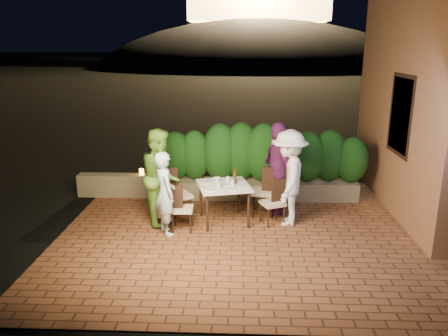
# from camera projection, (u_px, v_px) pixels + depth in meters

# --- Properties ---
(ground) EXTENTS (400.00, 400.00, 0.00)m
(ground) POSITION_uv_depth(u_px,v_px,m) (255.00, 243.00, 7.56)
(ground) COLOR black
(ground) RESTS_ON ground
(terrace_floor) EXTENTS (7.00, 6.00, 0.15)m
(terrace_floor) POSITION_uv_depth(u_px,v_px,m) (254.00, 234.00, 8.06)
(terrace_floor) COLOR brown
(terrace_floor) RESTS_ON ground
(building_wall) EXTENTS (1.60, 5.00, 5.00)m
(building_wall) POSITION_uv_depth(u_px,v_px,m) (436.00, 86.00, 8.66)
(building_wall) COLOR #9A623C
(building_wall) RESTS_ON ground
(window_pane) EXTENTS (0.08, 1.00, 1.40)m
(window_pane) POSITION_uv_depth(u_px,v_px,m) (402.00, 115.00, 8.34)
(window_pane) COLOR black
(window_pane) RESTS_ON building_wall
(window_frame) EXTENTS (0.06, 1.15, 1.55)m
(window_frame) POSITION_uv_depth(u_px,v_px,m) (401.00, 115.00, 8.34)
(window_frame) COLOR black
(window_frame) RESTS_ON building_wall
(planter) EXTENTS (4.20, 0.55, 0.40)m
(planter) POSITION_uv_depth(u_px,v_px,m) (261.00, 189.00, 9.71)
(planter) COLOR #786C4C
(planter) RESTS_ON ground
(hedge) EXTENTS (4.00, 0.70, 1.10)m
(hedge) POSITION_uv_depth(u_px,v_px,m) (262.00, 157.00, 9.50)
(hedge) COLOR #144011
(hedge) RESTS_ON planter
(parapet) EXTENTS (2.20, 0.30, 0.50)m
(parapet) POSITION_uv_depth(u_px,v_px,m) (127.00, 185.00, 9.81)
(parapet) COLOR #786C4C
(parapet) RESTS_ON ground
(hill) EXTENTS (52.00, 40.00, 22.00)m
(hill) POSITION_uv_depth(u_px,v_px,m) (257.00, 94.00, 66.25)
(hill) COLOR black
(hill) RESTS_ON ground
(dining_table) EXTENTS (1.14, 1.14, 0.75)m
(dining_table) POSITION_uv_depth(u_px,v_px,m) (224.00, 203.00, 8.34)
(dining_table) COLOR white
(dining_table) RESTS_ON ground
(plate_nw) EXTENTS (0.25, 0.25, 0.01)m
(plate_nw) POSITION_uv_depth(u_px,v_px,m) (210.00, 189.00, 7.95)
(plate_nw) COLOR white
(plate_nw) RESTS_ON dining_table
(plate_sw) EXTENTS (0.25, 0.25, 0.01)m
(plate_sw) POSITION_uv_depth(u_px,v_px,m) (206.00, 182.00, 8.36)
(plate_sw) COLOR white
(plate_sw) RESTS_ON dining_table
(plate_ne) EXTENTS (0.19, 0.19, 0.01)m
(plate_ne) POSITION_uv_depth(u_px,v_px,m) (241.00, 187.00, 8.08)
(plate_ne) COLOR white
(plate_ne) RESTS_ON dining_table
(plate_se) EXTENTS (0.22, 0.22, 0.01)m
(plate_se) POSITION_uv_depth(u_px,v_px,m) (237.00, 180.00, 8.51)
(plate_se) COLOR white
(plate_se) RESTS_ON dining_table
(plate_centre) EXTENTS (0.20, 0.20, 0.01)m
(plate_centre) POSITION_uv_depth(u_px,v_px,m) (226.00, 184.00, 8.23)
(plate_centre) COLOR white
(plate_centre) RESTS_ON dining_table
(plate_front) EXTENTS (0.21, 0.21, 0.01)m
(plate_front) POSITION_uv_depth(u_px,v_px,m) (232.00, 189.00, 7.96)
(plate_front) COLOR white
(plate_front) RESTS_ON dining_table
(glass_nw) EXTENTS (0.07, 0.07, 0.12)m
(glass_nw) POSITION_uv_depth(u_px,v_px,m) (218.00, 185.00, 8.03)
(glass_nw) COLOR silver
(glass_nw) RESTS_ON dining_table
(glass_sw) EXTENTS (0.06, 0.06, 0.11)m
(glass_sw) POSITION_uv_depth(u_px,v_px,m) (217.00, 180.00, 8.37)
(glass_sw) COLOR silver
(glass_sw) RESTS_ON dining_table
(glass_ne) EXTENTS (0.07, 0.07, 0.12)m
(glass_ne) POSITION_uv_depth(u_px,v_px,m) (233.00, 183.00, 8.16)
(glass_ne) COLOR silver
(glass_ne) RESTS_ON dining_table
(glass_se) EXTENTS (0.07, 0.07, 0.12)m
(glass_se) POSITION_uv_depth(u_px,v_px,m) (228.00, 179.00, 8.35)
(glass_se) COLOR silver
(glass_se) RESTS_ON dining_table
(beer_bottle) EXTENTS (0.06, 0.06, 0.30)m
(beer_bottle) POSITION_uv_depth(u_px,v_px,m) (235.00, 176.00, 8.30)
(beer_bottle) COLOR #45270B
(beer_bottle) RESTS_ON dining_table
(bowl) EXTENTS (0.24, 0.24, 0.04)m
(bowl) POSITION_uv_depth(u_px,v_px,m) (217.00, 179.00, 8.51)
(bowl) COLOR white
(bowl) RESTS_ON dining_table
(chair_left_front) EXTENTS (0.41, 0.41, 0.85)m
(chair_left_front) POSITION_uv_depth(u_px,v_px,m) (182.00, 208.00, 7.96)
(chair_left_front) COLOR black
(chair_left_front) RESTS_ON ground
(chair_left_back) EXTENTS (0.67, 0.67, 1.06)m
(chair_left_back) POSITION_uv_depth(u_px,v_px,m) (177.00, 194.00, 8.39)
(chair_left_back) COLOR black
(chair_left_back) RESTS_ON ground
(chair_right_front) EXTENTS (0.53, 0.53, 0.87)m
(chair_right_front) POSITION_uv_depth(u_px,v_px,m) (272.00, 202.00, 8.24)
(chair_right_front) COLOR black
(chair_right_front) RESTS_ON ground
(chair_right_back) EXTENTS (0.52, 0.52, 0.99)m
(chair_right_back) POSITION_uv_depth(u_px,v_px,m) (263.00, 191.00, 8.69)
(chair_right_back) COLOR black
(chair_right_back) RESTS_ON ground
(diner_blue) EXTENTS (0.59, 0.66, 1.52)m
(diner_blue) POSITION_uv_depth(u_px,v_px,m) (165.00, 193.00, 7.72)
(diner_blue) COLOR silver
(diner_blue) RESTS_ON ground
(diner_green) EXTENTS (0.91, 1.04, 1.82)m
(diner_green) POSITION_uv_depth(u_px,v_px,m) (160.00, 176.00, 8.23)
(diner_green) COLOR #70B638
(diner_green) RESTS_ON ground
(diner_white) EXTENTS (0.86, 1.27, 1.81)m
(diner_white) POSITION_uv_depth(u_px,v_px,m) (289.00, 178.00, 8.14)
(diner_white) COLOR white
(diner_white) RESTS_ON ground
(diner_purple) EXTENTS (0.79, 1.18, 1.86)m
(diner_purple) POSITION_uv_depth(u_px,v_px,m) (278.00, 168.00, 8.67)
(diner_purple) COLOR #6B246C
(diner_purple) RESTS_ON ground
(parapet_lamp) EXTENTS (0.10, 0.10, 0.14)m
(parapet_lamp) POSITION_uv_depth(u_px,v_px,m) (142.00, 172.00, 9.71)
(parapet_lamp) COLOR orange
(parapet_lamp) RESTS_ON parapet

